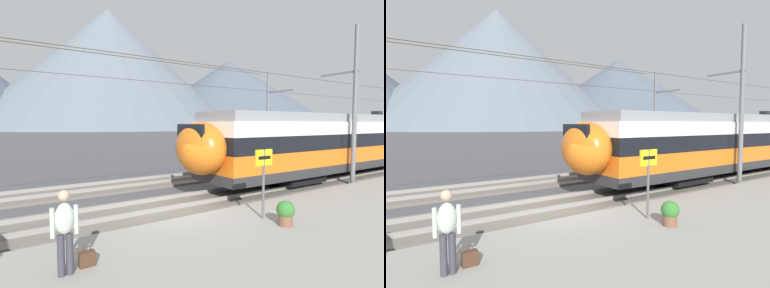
# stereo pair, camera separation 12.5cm
# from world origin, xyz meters

# --- Properties ---
(ground_plane) EXTENTS (400.00, 400.00, 0.00)m
(ground_plane) POSITION_xyz_m (0.00, 0.00, 0.00)
(ground_plane) COLOR #4C4C51
(platform_slab) EXTENTS (120.00, 6.56, 0.34)m
(platform_slab) POSITION_xyz_m (0.00, -4.15, 0.17)
(platform_slab) COLOR gray
(platform_slab) RESTS_ON ground
(track_near) EXTENTS (120.00, 3.00, 0.28)m
(track_near) POSITION_xyz_m (0.00, 1.44, 0.07)
(track_near) COLOR #6B6359
(track_near) RESTS_ON ground
(track_far) EXTENTS (120.00, 3.00, 0.28)m
(track_far) POSITION_xyz_m (0.00, 6.23, 0.07)
(track_far) COLOR #6B6359
(track_far) RESTS_ON ground
(train_near_platform) EXTENTS (29.66, 3.01, 4.27)m
(train_near_platform) POSITION_xyz_m (16.14, 1.44, 2.23)
(train_near_platform) COLOR #2D2D30
(train_near_platform) RESTS_ON track_near
(train_far_track) EXTENTS (26.96, 2.98, 4.27)m
(train_far_track) POSITION_xyz_m (22.78, 6.23, 2.23)
(train_far_track) COLOR #2D2D30
(train_far_track) RESTS_ON track_far
(catenary_mast_mid) EXTENTS (39.26, 2.16, 8.40)m
(catenary_mast_mid) POSITION_xyz_m (10.66, -0.30, 4.34)
(catenary_mast_mid) COLOR slate
(catenary_mast_mid) RESTS_ON ground
(catenary_mast_far_side) EXTENTS (39.26, 2.62, 7.49)m
(catenary_mast_far_side) POSITION_xyz_m (14.00, 8.37, 3.95)
(catenary_mast_far_side) COLOR slate
(catenary_mast_far_side) RESTS_ON ground
(platform_sign) EXTENTS (0.70, 0.08, 2.17)m
(platform_sign) POSITION_xyz_m (1.74, -2.42, 1.94)
(platform_sign) COLOR #59595B
(platform_sign) RESTS_ON platform_slab
(passenger_walking) EXTENTS (0.53, 0.22, 1.69)m
(passenger_walking) POSITION_xyz_m (-4.19, -2.80, 1.29)
(passenger_walking) COLOR #383842
(passenger_walking) RESTS_ON platform_slab
(handbag_beside_passenger) EXTENTS (0.32, 0.18, 0.44)m
(handbag_beside_passenger) POSITION_xyz_m (-3.74, -2.64, 0.51)
(handbag_beside_passenger) COLOR #472D1E
(handbag_beside_passenger) RESTS_ON platform_slab
(potted_plant_platform_edge) EXTENTS (0.53, 0.53, 0.73)m
(potted_plant_platform_edge) POSITION_xyz_m (1.77, -3.26, 0.75)
(potted_plant_platform_edge) COLOR brown
(potted_plant_platform_edge) RESTS_ON platform_slab
(mountain_central_peak) EXTENTS (162.68, 162.68, 75.84)m
(mountain_central_peak) POSITION_xyz_m (62.14, 186.31, 37.92)
(mountain_central_peak) COLOR slate
(mountain_central_peak) RESTS_ON ground
(mountain_right_ridge) EXTENTS (158.78, 158.78, 52.86)m
(mountain_right_ridge) POSITION_xyz_m (155.62, 177.24, 26.43)
(mountain_right_ridge) COLOR #515B6B
(mountain_right_ridge) RESTS_ON ground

